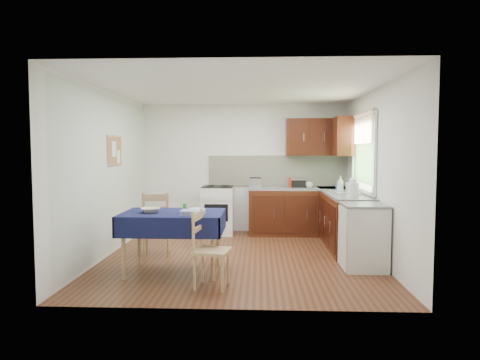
{
  "coord_description": "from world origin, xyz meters",
  "views": [
    {
      "loc": [
        0.28,
        -6.3,
        1.6
      ],
      "look_at": [
        0.0,
        0.09,
        1.16
      ],
      "focal_mm": 32.0,
      "sensor_mm": 36.0,
      "label": 1
    }
  ],
  "objects_px": {
    "chair_far": "(157,222)",
    "kettle": "(353,188)",
    "chair_near": "(208,247)",
    "dining_table": "(173,220)",
    "sandwich_press": "(298,183)",
    "toaster": "(255,183)",
    "dish_rack": "(348,193)"
  },
  "relations": [
    {
      "from": "chair_far",
      "to": "kettle",
      "type": "xyz_separation_m",
      "value": [
        2.95,
        0.08,
        0.52
      ]
    },
    {
      "from": "chair_far",
      "to": "toaster",
      "type": "height_order",
      "value": "toaster"
    },
    {
      "from": "dining_table",
      "to": "chair_far",
      "type": "bearing_deg",
      "value": 140.44
    },
    {
      "from": "kettle",
      "to": "chair_far",
      "type": "bearing_deg",
      "value": -178.53
    },
    {
      "from": "sandwich_press",
      "to": "dish_rack",
      "type": "height_order",
      "value": "dish_rack"
    },
    {
      "from": "toaster",
      "to": "dish_rack",
      "type": "bearing_deg",
      "value": -58.92
    },
    {
      "from": "toaster",
      "to": "dish_rack",
      "type": "height_order",
      "value": "toaster"
    },
    {
      "from": "toaster",
      "to": "sandwich_press",
      "type": "relative_size",
      "value": 0.87
    },
    {
      "from": "chair_near",
      "to": "kettle",
      "type": "height_order",
      "value": "kettle"
    },
    {
      "from": "toaster",
      "to": "kettle",
      "type": "relative_size",
      "value": 0.84
    },
    {
      "from": "chair_far",
      "to": "kettle",
      "type": "distance_m",
      "value": 3.0
    },
    {
      "from": "chair_far",
      "to": "chair_near",
      "type": "height_order",
      "value": "chair_far"
    },
    {
      "from": "chair_far",
      "to": "toaster",
      "type": "relative_size",
      "value": 3.88
    },
    {
      "from": "dish_rack",
      "to": "kettle",
      "type": "xyz_separation_m",
      "value": [
        -0.03,
        -0.47,
        0.11
      ]
    },
    {
      "from": "chair_far",
      "to": "kettle",
      "type": "relative_size",
      "value": 3.26
    },
    {
      "from": "chair_far",
      "to": "dish_rack",
      "type": "relative_size",
      "value": 2.6
    },
    {
      "from": "sandwich_press",
      "to": "chair_far",
      "type": "bearing_deg",
      "value": -152.18
    },
    {
      "from": "toaster",
      "to": "kettle",
      "type": "bearing_deg",
      "value": -69.3
    },
    {
      "from": "dining_table",
      "to": "chair_near",
      "type": "bearing_deg",
      "value": -24.34
    },
    {
      "from": "dish_rack",
      "to": "sandwich_press",
      "type": "bearing_deg",
      "value": 124.93
    },
    {
      "from": "chair_near",
      "to": "dish_rack",
      "type": "height_order",
      "value": "dish_rack"
    },
    {
      "from": "chair_far",
      "to": "kettle",
      "type": "height_order",
      "value": "kettle"
    },
    {
      "from": "dish_rack",
      "to": "kettle",
      "type": "height_order",
      "value": "kettle"
    },
    {
      "from": "chair_near",
      "to": "toaster",
      "type": "height_order",
      "value": "toaster"
    },
    {
      "from": "toaster",
      "to": "chair_near",
      "type": "bearing_deg",
      "value": -121.06
    },
    {
      "from": "sandwich_press",
      "to": "dish_rack",
      "type": "distance_m",
      "value": 1.45
    },
    {
      "from": "sandwich_press",
      "to": "kettle",
      "type": "relative_size",
      "value": 0.96
    },
    {
      "from": "chair_far",
      "to": "sandwich_press",
      "type": "xyz_separation_m",
      "value": [
        2.29,
        1.81,
        0.47
      ]
    },
    {
      "from": "kettle",
      "to": "sandwich_press",
      "type": "bearing_deg",
      "value": 110.85
    },
    {
      "from": "toaster",
      "to": "dish_rack",
      "type": "xyz_separation_m",
      "value": [
        1.5,
        -1.15,
        -0.07
      ]
    },
    {
      "from": "sandwich_press",
      "to": "kettle",
      "type": "distance_m",
      "value": 1.86
    },
    {
      "from": "dining_table",
      "to": "sandwich_press",
      "type": "xyz_separation_m",
      "value": [
        1.86,
        2.67,
        0.29
      ]
    }
  ]
}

